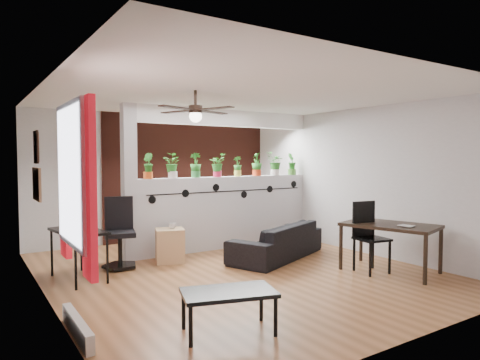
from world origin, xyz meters
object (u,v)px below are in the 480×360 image
object	(u,v)px
potted_plant_0	(148,165)
potted_plant_4	(238,166)
potted_plant_2	(196,164)
potted_plant_6	(275,163)
sofa	(277,241)
dining_table	(390,229)
potted_plant_7	(292,163)
potted_plant_3	(217,165)
potted_plant_5	(257,163)
cube_shelf	(170,245)
folding_chair	(368,230)
potted_plant_1	(173,165)
ceiling_fan	(196,112)
cup	(173,226)
coffee_table	(229,295)
computer_desk	(78,235)
office_chair	(120,237)

from	to	relation	value
potted_plant_0	potted_plant_4	bearing A→B (deg)	0.00
potted_plant_2	potted_plant_6	xyz separation A→B (m)	(1.81, -0.00, 0.01)
sofa	dining_table	bearing A→B (deg)	95.28
potted_plant_6	potted_plant_7	world-z (taller)	potted_plant_6
potted_plant_3	dining_table	world-z (taller)	potted_plant_3
potted_plant_4	potted_plant_5	size ratio (longest dim) A/B	0.82
cube_shelf	folding_chair	distance (m)	3.14
potted_plant_1	sofa	distance (m)	2.24
potted_plant_6	potted_plant_7	size ratio (longest dim) A/B	1.04
potted_plant_3	potted_plant_4	bearing A→B (deg)	0.00
potted_plant_0	ceiling_fan	bearing A→B (deg)	-90.64
cup	potted_plant_5	bearing A→B (deg)	13.27
cup	coffee_table	world-z (taller)	cup
potted_plant_1	computer_desk	xyz separation A→B (m)	(-1.76, -0.72, -0.95)
potted_plant_5	potted_plant_6	size ratio (longest dim) A/B	0.98
potted_plant_0	cube_shelf	xyz separation A→B (m)	(0.18, -0.48, -1.31)
potted_plant_4	dining_table	xyz separation A→B (m)	(0.90, -2.82, -0.91)
potted_plant_3	dining_table	distance (m)	3.26
potted_plant_4	potted_plant_0	bearing A→B (deg)	180.00
potted_plant_3	potted_plant_5	bearing A→B (deg)	0.00
office_chair	dining_table	bearing A→B (deg)	-36.42
ceiling_fan	potted_plant_1	world-z (taller)	ceiling_fan
ceiling_fan	potted_plant_6	xyz separation A→B (m)	(2.73, 1.80, -0.71)
office_chair	dining_table	world-z (taller)	office_chair
potted_plant_1	potted_plant_2	bearing A→B (deg)	0.00
folding_chair	cube_shelf	bearing A→B (deg)	136.71
potted_plant_1	potted_plant_4	bearing A→B (deg)	0.00
sofa	potted_plant_3	bearing A→B (deg)	-90.82
potted_plant_0	cup	distance (m)	1.12
potted_plant_3	cube_shelf	xyz separation A→B (m)	(-1.18, -0.48, -1.31)
potted_plant_5	ceiling_fan	bearing A→B (deg)	-141.67
potted_plant_1	potted_plant_7	size ratio (longest dim) A/B	0.96
computer_desk	potted_plant_7	bearing A→B (deg)	9.20
cube_shelf	dining_table	distance (m)	3.47
potted_plant_3	potted_plant_6	distance (m)	1.35
potted_plant_2	potted_plant_3	size ratio (longest dim) A/B	1.02
cube_shelf	potted_plant_3	bearing A→B (deg)	40.23
folding_chair	coffee_table	size ratio (longest dim) A/B	1.05
potted_plant_0	potted_plant_4	distance (m)	1.81
potted_plant_0	cube_shelf	bearing A→B (deg)	-69.82
potted_plant_6	potted_plant_1	bearing A→B (deg)	180.00
cube_shelf	dining_table	xyz separation A→B (m)	(2.53, -2.34, 0.37)
potted_plant_0	coffee_table	world-z (taller)	potted_plant_0
cube_shelf	cup	size ratio (longest dim) A/B	4.65
potted_plant_3	sofa	bearing A→B (deg)	-68.09
dining_table	potted_plant_3	bearing A→B (deg)	115.52
potted_plant_3	computer_desk	world-z (taller)	potted_plant_3
potted_plant_3	potted_plant_5	distance (m)	0.90
potted_plant_7	computer_desk	bearing A→B (deg)	-170.80
sofa	potted_plant_7	bearing A→B (deg)	-160.91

